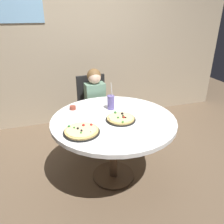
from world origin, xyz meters
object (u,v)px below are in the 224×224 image
(dining_table, at_px, (113,126))
(chair_wooden, at_px, (93,106))
(pizza_cheese, at_px, (82,131))
(soda_cup, at_px, (111,102))
(sauce_bowl, at_px, (73,108))
(plate_small, at_px, (91,113))
(diner_child, at_px, (97,114))
(pizza_veggie, at_px, (121,119))

(dining_table, relative_size, chair_wooden, 1.35)
(pizza_cheese, relative_size, soda_cup, 1.09)
(sauce_bowl, bearing_deg, plate_small, -45.91)
(dining_table, xyz_separation_m, chair_wooden, (-0.00, 0.90, -0.13))
(chair_wooden, relative_size, soda_cup, 3.09)
(diner_child, relative_size, pizza_veggie, 3.57)
(diner_child, distance_m, soda_cup, 0.60)
(chair_wooden, height_order, sauce_bowl, chair_wooden)
(pizza_veggie, height_order, soda_cup, soda_cup)
(chair_wooden, xyz_separation_m, diner_child, (0.01, -0.18, -0.05))
(dining_table, distance_m, soda_cup, 0.30)
(diner_child, xyz_separation_m, sauce_bowl, (-0.37, -0.36, 0.29))
(sauce_bowl, relative_size, plate_small, 0.39)
(diner_child, distance_m, sauce_bowl, 0.59)
(dining_table, xyz_separation_m, pizza_veggie, (0.06, -0.06, 0.11))
(pizza_veggie, height_order, pizza_cheese, pizza_veggie)
(pizza_cheese, distance_m, sauce_bowl, 0.55)
(dining_table, bearing_deg, sauce_bowl, 135.39)
(dining_table, relative_size, plate_small, 7.14)
(pizza_cheese, distance_m, soda_cup, 0.60)
(sauce_bowl, distance_m, plate_small, 0.24)
(diner_child, xyz_separation_m, plate_small, (-0.20, -0.53, 0.27))
(chair_wooden, relative_size, sauce_bowl, 13.57)
(diner_child, bearing_deg, soda_cup, -84.91)
(diner_child, bearing_deg, sauce_bowl, -135.55)
(diner_child, bearing_deg, pizza_cheese, -112.31)
(pizza_veggie, relative_size, pizza_cheese, 0.90)
(sauce_bowl, bearing_deg, pizza_cheese, -90.57)
(pizza_veggie, bearing_deg, sauce_bowl, 135.18)
(soda_cup, bearing_deg, plate_small, -168.60)
(pizza_cheese, height_order, sauce_bowl, pizza_cheese)
(pizza_veggie, xyz_separation_m, pizza_cheese, (-0.43, -0.13, -0.00))
(chair_wooden, xyz_separation_m, sauce_bowl, (-0.36, -0.54, 0.24))
(diner_child, relative_size, soda_cup, 3.52)
(pizza_veggie, relative_size, sauce_bowl, 4.33)
(pizza_cheese, bearing_deg, pizza_veggie, 17.15)
(diner_child, bearing_deg, plate_small, -110.72)
(plate_small, bearing_deg, dining_table, -43.47)
(plate_small, bearing_deg, soda_cup, 11.40)
(pizza_veggie, distance_m, plate_small, 0.35)
(dining_table, bearing_deg, soda_cup, 78.73)
(chair_wooden, relative_size, diner_child, 0.88)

